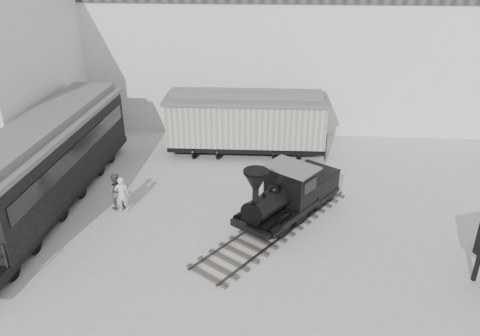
# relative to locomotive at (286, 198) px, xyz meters

# --- Properties ---
(ground) EXTENTS (90.00, 90.00, 0.00)m
(ground) POSITION_rel_locomotive_xyz_m (-1.46, -3.20, -1.19)
(ground) COLOR #9E9E9B
(north_wall) EXTENTS (34.00, 2.51, 11.00)m
(north_wall) POSITION_rel_locomotive_xyz_m (-1.46, 11.78, 4.37)
(north_wall) COLOR silver
(north_wall) RESTS_ON ground
(locomotive) EXTENTS (6.92, 8.54, 3.21)m
(locomotive) POSITION_rel_locomotive_xyz_m (0.00, 0.00, 0.00)
(locomotive) COLOR #3F3A33
(locomotive) RESTS_ON ground
(boxcar) EXTENTS (9.20, 3.00, 3.75)m
(boxcar) POSITION_rel_locomotive_xyz_m (-2.16, 7.44, 0.78)
(boxcar) COLOR black
(boxcar) RESTS_ON ground
(passenger_coach) EXTENTS (3.47, 14.29, 3.80)m
(passenger_coach) POSITION_rel_locomotive_xyz_m (-10.88, 1.01, 0.91)
(passenger_coach) COLOR black
(passenger_coach) RESTS_ON ground
(visitor_a) EXTENTS (0.70, 0.54, 1.72)m
(visitor_a) POSITION_rel_locomotive_xyz_m (-7.38, 0.37, -0.32)
(visitor_a) COLOR beige
(visitor_a) RESTS_ON ground
(visitor_b) EXTENTS (1.02, 0.90, 1.76)m
(visitor_b) POSITION_rel_locomotive_xyz_m (-7.74, 0.62, -0.31)
(visitor_b) COLOR #484749
(visitor_b) RESTS_ON ground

